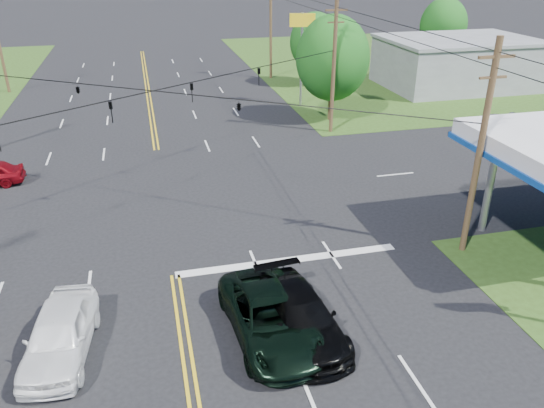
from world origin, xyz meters
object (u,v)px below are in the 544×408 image
object	(u,v)px
pickup_dkgreen	(270,317)
tree_right_b	(315,42)
pole_se	(480,149)
suv_black	(301,316)
pole_right_far	(271,28)
tree_right_a	(333,58)
tree_far_r	(443,25)
retail_ne	(456,64)
pole_ne	(334,66)
pickup_white	(60,334)

from	to	relation	value
pickup_dkgreen	tree_right_b	bearing A→B (deg)	65.57
pole_se	suv_black	distance (m)	10.57
pole_se	pole_right_far	bearing A→B (deg)	90.00
tree_right_a	tree_far_r	xyz separation A→B (m)	(20.00, 18.00, -0.33)
tree_right_b	suv_black	size ratio (longest dim) A/B	1.32
tree_right_a	retail_ne	bearing A→B (deg)	26.57
pole_ne	tree_far_r	world-z (taller)	pole_ne
tree_right_a	pickup_white	bearing A→B (deg)	-127.11
pole_se	pole_right_far	distance (m)	37.00
tree_right_b	tree_far_r	size ratio (longest dim) A/B	0.93
pole_ne	tree_far_r	distance (m)	29.70
pole_se	pickup_dkgreen	size ratio (longest dim) A/B	1.64
pickup_dkgreen	tree_right_a	bearing A→B (deg)	61.76
tree_far_r	suv_black	xyz separation A→B (m)	(-29.92, -42.87, -3.76)
retail_ne	pickup_dkgreen	xyz separation A→B (m)	(-27.00, -32.71, -1.39)
pole_se	tree_far_r	bearing A→B (deg)	61.70
pole_right_far	pole_ne	bearing A→B (deg)	-90.00
pole_right_far	pickup_dkgreen	world-z (taller)	pole_right_far
tree_far_r	tree_right_a	bearing A→B (deg)	-138.01
pole_right_far	suv_black	xyz separation A→B (m)	(-8.92, -40.87, -4.39)
pole_right_far	pickup_white	bearing A→B (deg)	-113.18
suv_black	tree_far_r	bearing A→B (deg)	49.48
tree_right_b	pickup_white	size ratio (longest dim) A/B	1.45
suv_black	tree_right_b	bearing A→B (deg)	65.78
tree_far_r	pickup_dkgreen	distance (m)	52.91
retail_ne	pole_se	bearing A→B (deg)	-120.38
pole_ne	pickup_dkgreen	size ratio (longest dim) A/B	1.64
retail_ne	pickup_dkgreen	size ratio (longest dim) A/B	2.42
retail_ne	pole_ne	size ratio (longest dim) A/B	1.47
pole_ne	tree_right_b	size ratio (longest dim) A/B	1.34
pickup_white	pole_right_far	bearing A→B (deg)	73.80
pickup_dkgreen	suv_black	size ratio (longest dim) A/B	1.08
pickup_white	tree_right_b	bearing A→B (deg)	67.15
pickup_dkgreen	pole_ne	bearing A→B (deg)	61.03
tree_far_r	pickup_white	distance (m)	56.75
pole_ne	pole_right_far	size ratio (longest dim) A/B	0.95
tree_right_b	tree_far_r	world-z (taller)	tree_far_r
pole_right_far	pickup_dkgreen	size ratio (longest dim) A/B	1.73
pole_right_far	tree_right_a	world-z (taller)	pole_right_far
retail_ne	suv_black	bearing A→B (deg)	-128.26
pole_right_far	tree_far_r	xyz separation A→B (m)	(21.00, 2.00, -0.62)
pole_right_far	suv_black	bearing A→B (deg)	-102.31
pole_right_far	pole_se	bearing A→B (deg)	-90.00
pole_right_far	tree_right_a	bearing A→B (deg)	-86.42
suv_black	pole_ne	bearing A→B (deg)	62.21
pole_ne	pole_right_far	xyz separation A→B (m)	(0.00, 19.00, 0.25)
pole_right_far	tree_right_b	bearing A→B (deg)	-48.81
tree_right_b	pickup_white	distance (m)	41.53
tree_right_b	pickup_dkgreen	xyz separation A→B (m)	(-13.50, -36.71, -3.41)
pickup_white	suv_black	bearing A→B (deg)	0.27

